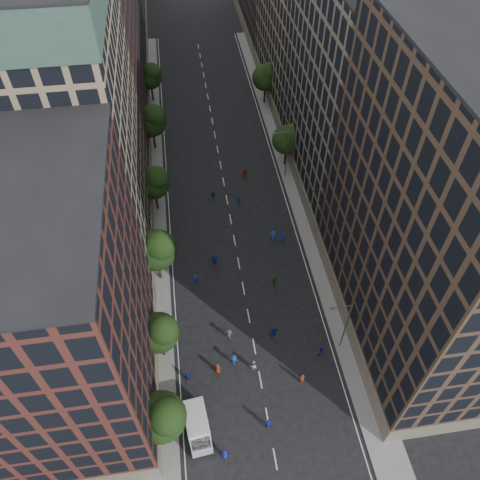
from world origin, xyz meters
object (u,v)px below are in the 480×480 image
(streetlamp_near, at_px, (345,324))
(cargo_van, at_px, (198,426))
(skater_0, at_px, (225,454))
(streetlamp_far, at_px, (286,152))
(skater_2, at_px, (320,351))
(skater_1, at_px, (268,424))

(streetlamp_near, xyz_separation_m, cargo_van, (-18.18, -7.91, -3.66))
(cargo_van, distance_m, skater_0, 4.08)
(streetlamp_far, xyz_separation_m, skater_2, (-2.64, -33.81, -4.35))
(cargo_van, distance_m, skater_1, 7.69)
(skater_2, bearing_deg, streetlamp_far, -104.91)
(streetlamp_far, height_order, cargo_van, streetlamp_far)
(skater_1, relative_size, skater_2, 1.17)
(streetlamp_near, relative_size, skater_0, 5.65)
(cargo_van, height_order, skater_2, cargo_van)
(streetlamp_near, relative_size, streetlamp_far, 1.00)
(streetlamp_far, bearing_deg, cargo_van, -113.96)
(streetlamp_far, distance_m, skater_0, 46.89)
(skater_0, bearing_deg, streetlamp_near, -160.09)
(streetlamp_far, distance_m, skater_1, 43.11)
(skater_2, bearing_deg, skater_0, 27.70)
(streetlamp_near, bearing_deg, skater_2, -162.92)
(streetlamp_near, height_order, skater_2, streetlamp_near)
(cargo_van, height_order, skater_1, cargo_van)
(streetlamp_near, distance_m, skater_1, 14.23)
(skater_2, bearing_deg, streetlamp_near, -173.37)
(streetlamp_near, height_order, streetlamp_far, same)
(skater_1, height_order, skater_2, skater_1)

